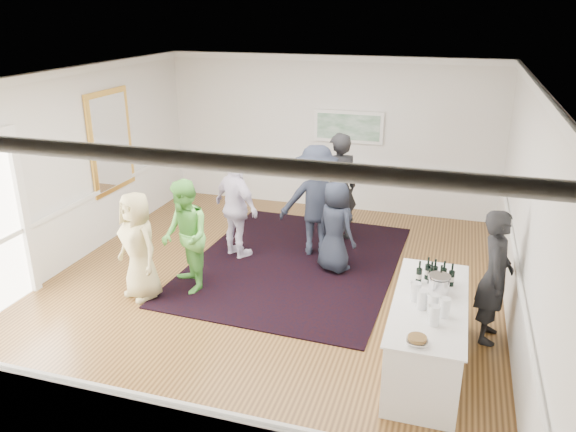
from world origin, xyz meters
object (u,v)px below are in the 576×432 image
(nut_bowl, at_px, (417,340))
(bartender, at_px, (495,277))
(serving_table, at_px, (427,334))
(guest_navy, at_px, (336,227))
(guest_green, at_px, (185,237))
(guest_tan, at_px, (138,246))
(guest_dark_b, at_px, (338,188))
(ice_bucket, at_px, (439,286))
(guest_dark_a, at_px, (316,201))
(guest_lilac, at_px, (237,207))

(nut_bowl, bearing_deg, bartender, 65.93)
(serving_table, distance_m, guest_navy, 2.83)
(guest_navy, bearing_deg, guest_green, 66.81)
(guest_tan, bearing_deg, guest_navy, 59.90)
(bartender, xyz_separation_m, guest_tan, (-4.94, -0.33, -0.07))
(guest_green, distance_m, guest_dark_b, 3.13)
(serving_table, xyz_separation_m, ice_bucket, (0.08, 0.20, 0.56))
(ice_bucket, bearing_deg, guest_tan, 175.10)
(guest_dark_a, height_order, ice_bucket, guest_dark_a)
(serving_table, height_order, guest_lilac, guest_lilac)
(guest_tan, relative_size, guest_green, 0.94)
(bartender, bearing_deg, nut_bowl, 159.43)
(guest_green, height_order, nut_bowl, guest_green)
(guest_dark_a, bearing_deg, guest_lilac, 7.20)
(guest_dark_a, height_order, guest_dark_b, guest_dark_b)
(guest_lilac, bearing_deg, guest_navy, -150.71)
(guest_navy, bearing_deg, guest_dark_a, -16.50)
(guest_dark_a, distance_m, nut_bowl, 4.30)
(serving_table, bearing_deg, guest_dark_b, 117.85)
(guest_tan, height_order, ice_bucket, guest_tan)
(ice_bucket, bearing_deg, guest_dark_b, 120.20)
(serving_table, bearing_deg, guest_navy, 125.43)
(guest_tan, bearing_deg, ice_bucket, 21.00)
(guest_lilac, distance_m, guest_dark_b, 1.93)
(guest_lilac, xyz_separation_m, guest_dark_a, (1.26, 0.52, 0.07))
(serving_table, bearing_deg, ice_bucket, 69.10)
(guest_navy, xyz_separation_m, nut_bowl, (1.56, -3.22, 0.17))
(guest_navy, bearing_deg, nut_bowl, 149.37)
(guest_dark_a, height_order, nut_bowl, guest_dark_a)
(bartender, xyz_separation_m, guest_dark_b, (-2.62, 2.66, 0.12))
(guest_dark_b, relative_size, nut_bowl, 8.74)
(guest_green, xyz_separation_m, guest_dark_a, (1.54, 1.88, 0.10))
(guest_dark_b, height_order, guest_navy, guest_dark_b)
(ice_bucket, xyz_separation_m, nut_bowl, (-0.15, -1.13, -0.08))
(guest_tan, distance_m, guest_dark_b, 3.79)
(nut_bowl, bearing_deg, guest_tan, 160.05)
(guest_dark_a, xyz_separation_m, nut_bowl, (2.03, -3.79, -0.04))
(bartender, bearing_deg, guest_dark_b, 48.11)
(serving_table, relative_size, guest_dark_a, 1.14)
(guest_green, relative_size, nut_bowl, 7.50)
(guest_lilac, distance_m, guest_dark_a, 1.37)
(guest_green, xyz_separation_m, nut_bowl, (3.57, -1.91, 0.06))
(serving_table, height_order, nut_bowl, nut_bowl)
(guest_green, bearing_deg, ice_bucket, 37.30)
(bartender, relative_size, guest_lilac, 0.99)
(serving_table, relative_size, guest_dark_b, 1.09)
(guest_green, height_order, guest_dark_a, guest_dark_a)
(guest_dark_b, xyz_separation_m, ice_bucket, (1.95, -3.35, -0.00))
(guest_navy, bearing_deg, serving_table, 159.04)
(guest_dark_b, bearing_deg, guest_navy, 70.50)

